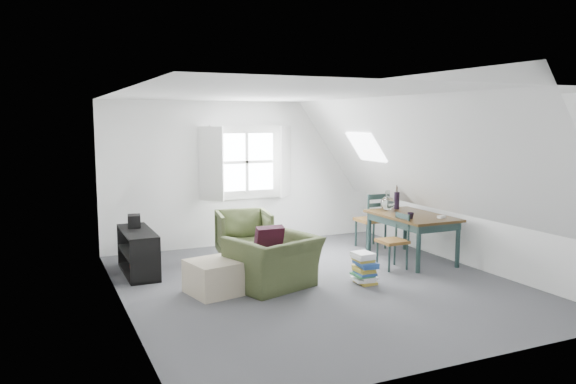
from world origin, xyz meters
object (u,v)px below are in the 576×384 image
magazine_stack (364,268)px  armchair_far (244,258)px  dining_table (412,221)px  dining_chair_far (372,219)px  media_shelf (139,255)px  armchair_near (273,288)px  dining_chair_near (394,240)px  ottoman (216,277)px

magazine_stack → armchair_far: bearing=116.6°
armchair_far → dining_table: bearing=-17.9°
dining_chair_far → media_shelf: bearing=1.9°
armchair_near → magazine_stack: bearing=146.5°
armchair_near → media_shelf: bearing=-61.4°
armchair_far → dining_chair_far: dining_chair_far is taller
armchair_far → dining_chair_far: bearing=3.5°
dining_chair_far → dining_chair_near: bearing=72.7°
dining_chair_far → media_shelf: dining_chair_far is taller
dining_table → armchair_near: bearing=-173.7°
armchair_near → magazine_stack: size_ratio=2.50×
dining_chair_near → magazine_stack: (-0.82, -0.49, -0.21)m
dining_table → media_shelf: size_ratio=1.19×
armchair_far → media_shelf: bearing=-161.2°
armchair_far → media_shelf: (-1.68, -0.27, 0.28)m
ottoman → magazine_stack: ottoman is taller
dining_chair_near → armchair_near: bearing=-88.6°
armchair_near → armchair_far: armchair_far is taller
armchair_near → dining_table: size_ratio=0.72×
armchair_far → dining_chair_far: (2.24, -0.24, 0.50)m
media_shelf → dining_chair_near: bearing=-21.0°
armchair_far → media_shelf: size_ratio=0.68×
ottoman → armchair_near: bearing=-6.0°
magazine_stack → dining_table: bearing=30.0°
magazine_stack → media_shelf: bearing=147.4°
armchair_near → dining_table: dining_table is taller
armchair_far → ottoman: ottoman is taller
armchair_near → ottoman: size_ratio=1.65×
dining_chair_far → magazine_stack: dining_chair_far is taller
dining_chair_far → media_shelf: (-3.92, -0.04, -0.21)m
ottoman → dining_table: (3.29, 0.37, 0.42)m
media_shelf → armchair_far: bearing=7.6°
dining_chair_near → dining_chair_far: bearing=158.0°
armchair_far → media_shelf: 1.73m
dining_table → magazine_stack: bearing=-153.8°
ottoman → dining_chair_far: bearing=22.9°
dining_table → armchair_far: bearing=148.7°
dining_chair_far → magazine_stack: (-1.24, -1.75, -0.29)m
armchair_far → ottoman: size_ratio=1.32×
dining_chair_near → media_shelf: dining_chair_near is taller
ottoman → dining_chair_near: 2.77m
dining_table → media_shelf: (-4.02, 0.94, -0.35)m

